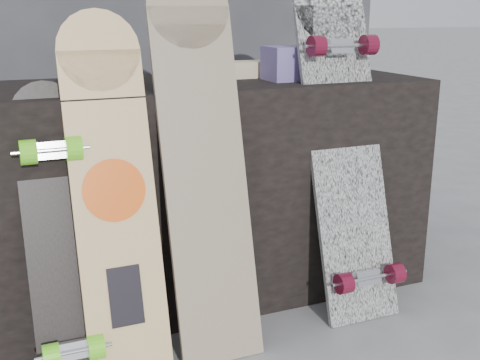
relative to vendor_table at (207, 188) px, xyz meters
name	(u,v)px	position (x,y,z in m)	size (l,w,h in m)	color
ground	(261,349)	(0.00, -0.50, -0.40)	(60.00, 60.00, 0.00)	slate
vendor_table	(207,188)	(0.00, 0.00, 0.00)	(1.60, 0.60, 0.80)	black
merch_box_purple	(102,71)	(-0.36, 0.00, 0.45)	(0.18, 0.12, 0.10)	#4B366F
merch_box_small	(286,63)	(0.28, -0.09, 0.46)	(0.14, 0.14, 0.12)	#4B366F
merch_box_flat	(238,70)	(0.15, 0.05, 0.43)	(0.22, 0.10, 0.06)	#D1B78C
longboard_geisha	(113,185)	(-0.41, -0.36, 0.16)	(0.24, 0.30, 1.05)	beige
longboard_celtic	(203,151)	(-0.13, -0.35, 0.23)	(0.26, 0.34, 1.19)	beige
longboard_cascadia	(345,136)	(0.41, -0.29, 0.22)	(0.28, 0.43, 1.20)	silver
skateboard_dark	(59,231)	(-0.58, -0.35, 0.03)	(0.19, 0.32, 0.85)	black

